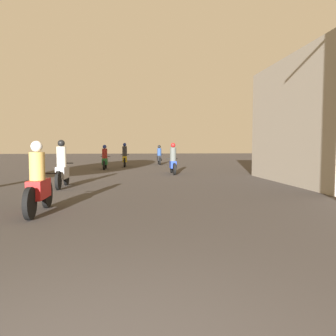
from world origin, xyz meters
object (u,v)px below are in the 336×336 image
at_px(motorcycle_red, 38,185).
at_px(motorcycle_blue, 173,161).
at_px(motorcycle_silver, 62,169).
at_px(motorcycle_black, 159,157).
at_px(motorcycle_green, 105,159).
at_px(motorcycle_yellow, 125,157).
at_px(building_right_near, 334,121).

bearing_deg(motorcycle_red, motorcycle_blue, 71.91).
height_order(motorcycle_red, motorcycle_silver, motorcycle_silver).
bearing_deg(motorcycle_red, motorcycle_black, 82.43).
bearing_deg(motorcycle_silver, motorcycle_black, 65.68).
xyz_separation_m(motorcycle_silver, motorcycle_blue, (4.52, 5.14, -0.01)).
relative_size(motorcycle_silver, motorcycle_green, 1.00).
height_order(motorcycle_yellow, building_right_near, building_right_near).
height_order(motorcycle_yellow, motorcycle_black, motorcycle_yellow).
distance_m(motorcycle_red, motorcycle_green, 13.51).
bearing_deg(motorcycle_silver, motorcycle_blue, 42.27).
xyz_separation_m(motorcycle_blue, motorcycle_black, (-0.06, 8.64, -0.04)).
xyz_separation_m(motorcycle_black, building_right_near, (5.90, -13.34, 1.81)).
distance_m(motorcycle_green, motorcycle_black, 6.09).
bearing_deg(building_right_near, motorcycle_yellow, 127.94).
bearing_deg(motorcycle_green, motorcycle_red, -90.66).
height_order(motorcycle_red, motorcycle_black, motorcycle_red).
bearing_deg(motorcycle_green, motorcycle_yellow, 63.73).
bearing_deg(motorcycle_black, motorcycle_red, -105.79).
distance_m(motorcycle_red, motorcycle_yellow, 15.90).
height_order(motorcycle_blue, building_right_near, building_right_near).
bearing_deg(motorcycle_silver, motorcycle_yellow, 74.37).
bearing_deg(motorcycle_black, motorcycle_silver, -111.37).
xyz_separation_m(motorcycle_green, motorcycle_yellow, (1.17, 2.34, 0.05)).
bearing_deg(motorcycle_red, motorcycle_silver, 100.62).
relative_size(motorcycle_silver, motorcycle_blue, 1.01).
bearing_deg(building_right_near, motorcycle_green, 138.45).
bearing_deg(motorcycle_yellow, motorcycle_green, -110.45).
bearing_deg(motorcycle_blue, motorcycle_green, 129.75).
distance_m(motorcycle_blue, motorcycle_green, 5.46).
xyz_separation_m(motorcycle_red, motorcycle_yellow, (1.38, 15.84, 0.03)).
bearing_deg(motorcycle_blue, motorcycle_black, 85.41).
distance_m(motorcycle_red, building_right_near, 11.19).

